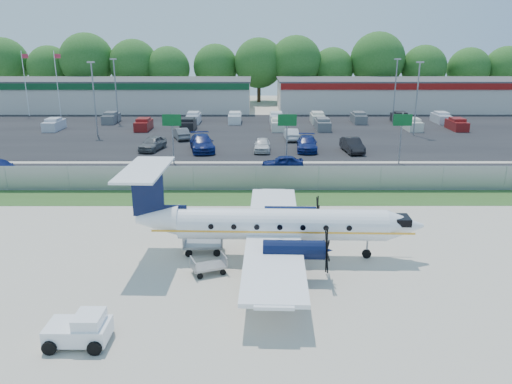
{
  "coord_description": "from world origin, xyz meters",
  "views": [
    {
      "loc": [
        -0.05,
        -24.45,
        11.63
      ],
      "look_at": [
        0.0,
        6.0,
        2.3
      ],
      "focal_mm": 35.0,
      "sensor_mm": 36.0,
      "label": 1
    }
  ],
  "objects_px": {
    "pushback_tug": "(81,329)",
    "baggage_cart_far": "(209,266)",
    "baggage_cart_near": "(203,243)",
    "aircraft": "(275,224)"
  },
  "relations": [
    {
      "from": "pushback_tug",
      "to": "baggage_cart_far",
      "type": "xyz_separation_m",
      "value": [
        4.52,
        6.24,
        -0.2
      ]
    },
    {
      "from": "aircraft",
      "to": "baggage_cart_far",
      "type": "height_order",
      "value": "aircraft"
    },
    {
      "from": "baggage_cart_far",
      "to": "baggage_cart_near",
      "type": "bearing_deg",
      "value": 101.62
    },
    {
      "from": "baggage_cart_near",
      "to": "baggage_cart_far",
      "type": "height_order",
      "value": "baggage_cart_near"
    },
    {
      "from": "aircraft",
      "to": "baggage_cart_far",
      "type": "distance_m",
      "value": 4.33
    },
    {
      "from": "aircraft",
      "to": "baggage_cart_far",
      "type": "xyz_separation_m",
      "value": [
        -3.51,
        -2.03,
        -1.52
      ]
    },
    {
      "from": "pushback_tug",
      "to": "baggage_cart_near",
      "type": "bearing_deg",
      "value": 66.04
    },
    {
      "from": "baggage_cart_far",
      "to": "aircraft",
      "type": "bearing_deg",
      "value": 30.0
    },
    {
      "from": "pushback_tug",
      "to": "baggage_cart_far",
      "type": "height_order",
      "value": "pushback_tug"
    },
    {
      "from": "aircraft",
      "to": "baggage_cart_near",
      "type": "height_order",
      "value": "aircraft"
    }
  ]
}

